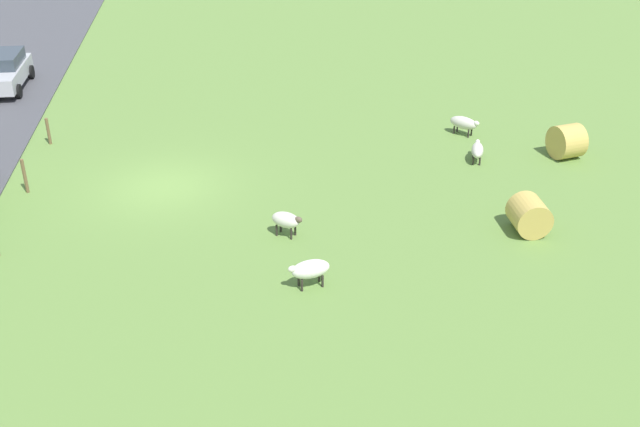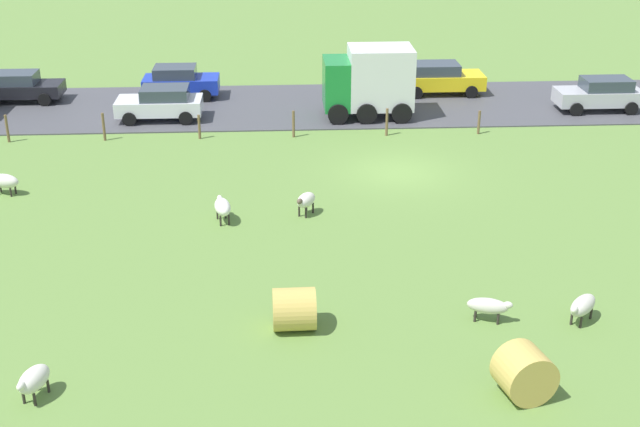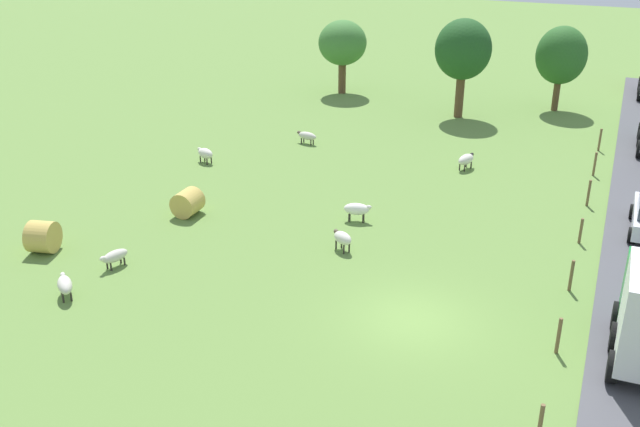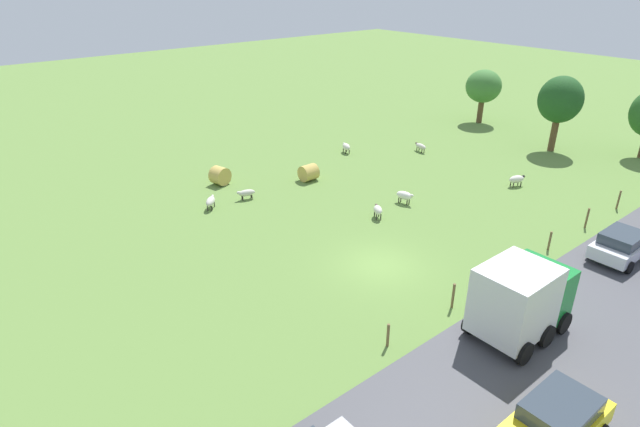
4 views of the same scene
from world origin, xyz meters
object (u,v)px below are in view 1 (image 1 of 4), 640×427
(sheep_1, at_px, (310,269))
(sheep_5, at_px, (477,150))
(sheep_6, at_px, (464,123))
(car_1, at_px, (4,71))
(sheep_2, at_px, (286,220))
(hay_bale_0, at_px, (567,141))
(hay_bale_1, at_px, (529,215))

(sheep_1, bearing_deg, sheep_5, -133.07)
(sheep_5, height_order, sheep_6, sheep_6)
(sheep_1, bearing_deg, car_1, -55.22)
(sheep_2, distance_m, hay_bale_0, 12.02)
(hay_bale_0, height_order, hay_bale_1, hay_bale_0)
(sheep_1, relative_size, hay_bale_0, 0.98)
(car_1, bearing_deg, sheep_5, 152.28)
(sheep_2, xyz_separation_m, hay_bale_1, (-7.66, 0.62, 0.03))
(sheep_6, bearing_deg, sheep_5, 85.59)
(sheep_1, relative_size, sheep_6, 1.06)
(hay_bale_1, distance_m, car_1, 25.10)
(sheep_2, bearing_deg, sheep_6, -136.93)
(sheep_1, bearing_deg, sheep_2, -81.22)
(sheep_5, bearing_deg, sheep_2, 31.88)
(sheep_1, height_order, sheep_2, sheep_1)
(sheep_2, bearing_deg, sheep_5, -148.12)
(sheep_1, distance_m, sheep_6, 12.55)
(sheep_1, distance_m, car_1, 21.81)
(sheep_2, relative_size, hay_bale_0, 0.83)
(sheep_5, distance_m, car_1, 22.11)
(sheep_5, distance_m, hay_bale_1, 5.34)
(hay_bale_1, xyz_separation_m, car_1, (19.65, -15.62, 0.30))
(sheep_2, xyz_separation_m, hay_bale_0, (-11.05, -4.72, 0.09))
(sheep_1, relative_size, hay_bale_1, 1.09)
(car_1, bearing_deg, sheep_6, 158.65)
(sheep_5, distance_m, hay_bale_0, 3.48)
(sheep_6, relative_size, car_1, 0.29)
(sheep_5, height_order, hay_bale_1, hay_bale_1)
(sheep_1, distance_m, hay_bale_0, 13.06)
(sheep_2, relative_size, hay_bale_1, 0.91)
(sheep_2, bearing_deg, hay_bale_0, -156.90)
(car_1, bearing_deg, sheep_1, 124.78)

